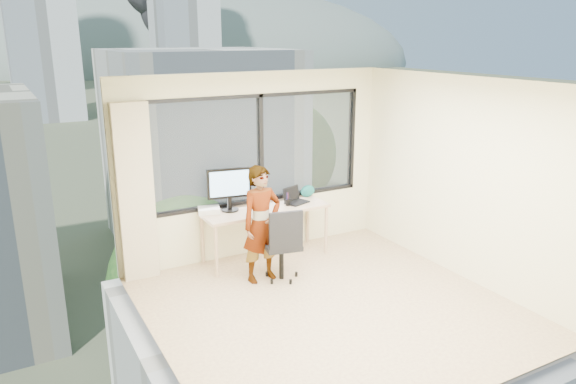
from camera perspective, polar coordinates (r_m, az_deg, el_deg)
floor at (r=6.55m, az=4.31°, el=-11.88°), size 4.00×4.00×0.01m
ceiling at (r=5.80m, az=4.86°, el=11.42°), size 4.00×4.00×0.01m
wall_front at (r=4.62m, az=18.40°, el=-7.31°), size 4.00×0.01×2.60m
wall_left at (r=5.27m, az=-13.98°, el=-4.00°), size 0.01×4.00×2.60m
wall_right at (r=7.31m, az=17.81°, el=1.32°), size 0.01×4.00×2.60m
window_wall at (r=7.71m, az=-3.27°, el=4.54°), size 3.30×0.16×1.55m
curtain at (r=7.12m, az=-15.73°, el=-0.13°), size 0.45×0.14×2.30m
desk at (r=7.71m, az=-2.37°, el=-4.34°), size 1.80×0.60×0.75m
chair at (r=7.02m, az=-0.70°, el=-5.34°), size 0.60×0.60×1.01m
person at (r=6.92m, az=-2.79°, el=-3.39°), size 0.59×0.42×1.52m
monitor at (r=7.43m, az=-6.17°, el=0.28°), size 0.62×0.23×0.61m
game_console at (r=7.46m, az=-8.31°, el=-1.89°), size 0.34×0.31×0.07m
laptop at (r=7.78m, az=0.96°, el=-0.43°), size 0.41×0.43×0.21m
cellphone at (r=7.69m, az=0.63°, el=-1.39°), size 0.11×0.06×0.01m
pen_cup at (r=7.68m, az=0.00°, el=-1.10°), size 0.07×0.07×0.09m
handbag at (r=8.09m, az=2.07°, el=0.11°), size 0.25×0.18×0.18m
exterior_ground at (r=126.02m, az=-27.26°, el=6.59°), size 400.00×400.00×0.04m
near_bldg_b at (r=46.33m, az=-9.11°, el=4.65°), size 14.00×13.00×16.00m
near_bldg_c at (r=48.22m, az=15.99°, el=1.01°), size 12.00×10.00×10.00m
far_tower_b at (r=125.34m, az=-24.43°, el=13.82°), size 13.00×13.00×30.00m
far_tower_c at (r=152.68m, az=-10.73°, el=14.35°), size 15.00×15.00×26.00m
hill_b at (r=341.24m, az=-11.46°, el=12.97°), size 300.00×220.00×96.00m
tree_b at (r=27.03m, az=-10.21°, el=-11.85°), size 7.60×7.60×9.00m
tree_c at (r=52.81m, az=0.53°, el=2.94°), size 8.40×8.40×10.00m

